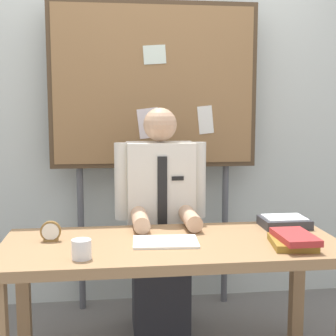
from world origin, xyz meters
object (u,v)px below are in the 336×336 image
at_px(person, 161,230).
at_px(desk_clock, 51,232).
at_px(paper_tray, 284,222).
at_px(coffee_mug, 82,249).
at_px(open_notebook, 165,242).
at_px(book_stack, 294,240).
at_px(bulletin_board, 154,90).
at_px(desk, 172,259).

bearing_deg(person, desk_clock, -143.41).
bearing_deg(paper_tray, desk_clock, -173.97).
xyz_separation_m(person, coffee_mug, (-0.43, -0.75, 0.12)).
bearing_deg(person, open_notebook, -93.68).
height_order(person, coffee_mug, person).
bearing_deg(book_stack, person, 129.99).
bearing_deg(coffee_mug, book_stack, 3.85).
distance_m(bulletin_board, open_notebook, 1.20).
bearing_deg(bulletin_board, paper_tray, -45.54).
bearing_deg(open_notebook, coffee_mug, -153.46).
height_order(bulletin_board, coffee_mug, bulletin_board).
distance_m(person, desk_clock, 0.76).
xyz_separation_m(person, open_notebook, (-0.04, -0.55, 0.09)).
bearing_deg(desk_clock, coffee_mug, -61.01).
distance_m(desk, paper_tray, 0.71).
height_order(desk, coffee_mug, coffee_mug).
distance_m(person, coffee_mug, 0.87).
bearing_deg(open_notebook, desk, 29.53).
xyz_separation_m(bulletin_board, paper_tray, (0.66, -0.68, -0.75)).
bearing_deg(desk, person, 90.00).
xyz_separation_m(bulletin_board, book_stack, (0.57, -1.04, -0.75)).
height_order(bulletin_board, open_notebook, bulletin_board).
height_order(open_notebook, paper_tray, paper_tray).
bearing_deg(bulletin_board, open_notebook, -92.22).
height_order(book_stack, paper_tray, book_stack).
relative_size(coffee_mug, paper_tray, 0.34).
xyz_separation_m(desk, desk_clock, (-0.60, 0.08, 0.14)).
bearing_deg(desk, paper_tray, 18.10).
bearing_deg(paper_tray, bulletin_board, 134.46).
relative_size(desk, desk_clock, 16.43).
bearing_deg(person, paper_tray, -25.22).
distance_m(book_stack, coffee_mug, 1.01).
height_order(desk_clock, coffee_mug, desk_clock).
relative_size(desk, open_notebook, 5.29).
relative_size(desk, bulletin_board, 0.81).
relative_size(person, desk_clock, 13.49).
relative_size(person, open_notebook, 4.34).
bearing_deg(paper_tray, open_notebook, -161.28).
relative_size(desk_clock, paper_tray, 0.39).
bearing_deg(person, book_stack, -50.01).
bearing_deg(paper_tray, desk, -161.90).
relative_size(desk, paper_tray, 6.49).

